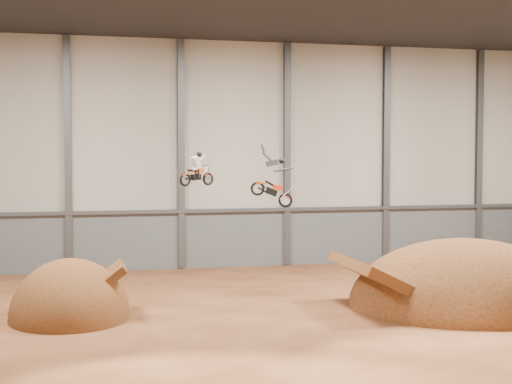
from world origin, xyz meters
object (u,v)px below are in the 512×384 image
fmx_rider_a (197,167)px  fmx_rider_b (269,176)px  takeoff_ramp (70,318)px  landing_ramp (464,306)px

fmx_rider_a → fmx_rider_b: bearing=-13.0°
takeoff_ramp → fmx_rider_b: (9.20, 1.72, 5.99)m
fmx_rider_a → fmx_rider_b: 3.76m
takeoff_ramp → landing_ramp: 17.79m
landing_ramp → fmx_rider_b: 10.92m
takeoff_ramp → landing_ramp: bearing=-5.1°
landing_ramp → fmx_rider_b: (-8.52, 3.28, 5.99)m
landing_ramp → fmx_rider_a: bearing=169.3°
landing_ramp → fmx_rider_a: 13.91m
landing_ramp → fmx_rider_a: (-12.12, 2.29, 6.42)m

